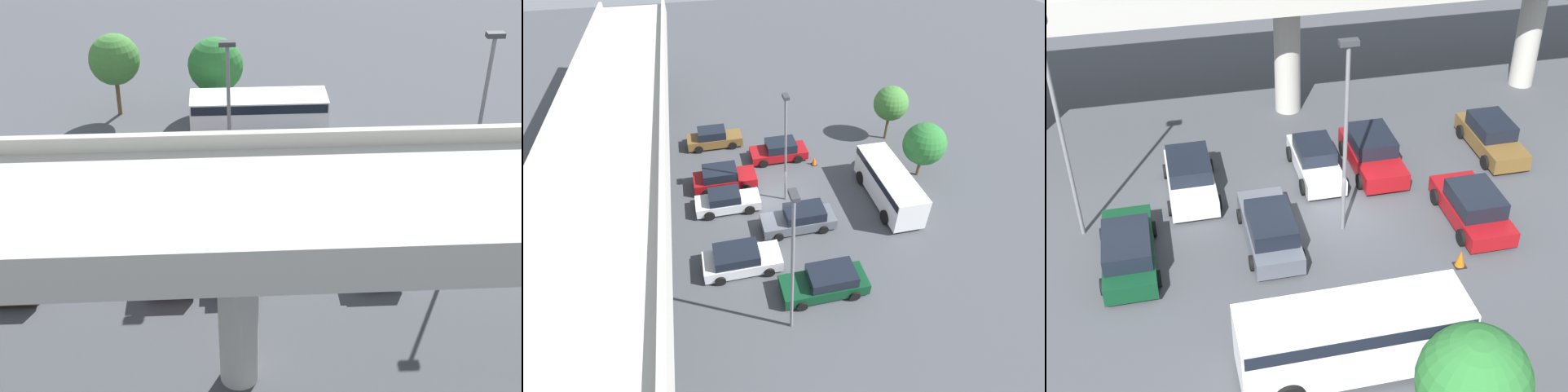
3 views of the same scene
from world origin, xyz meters
TOP-DOWN VIEW (x-y plane):
  - ground_plane at (0.00, 0.00)m, footprint 112.61×112.61m
  - highway_overpass at (-0.00, 9.68)m, footprint 53.86×6.61m
  - parked_car_0 at (-8.38, -1.18)m, footprint 2.16×4.89m
  - parked_car_1 at (-5.64, 3.27)m, footprint 2.21×4.65m
  - parked_car_2 at (-2.96, -1.08)m, footprint 2.11×4.87m
  - parked_car_3 at (-0.05, 3.42)m, footprint 1.99×4.47m
  - parked_car_4 at (2.58, 3.36)m, footprint 2.23×4.62m
  - parked_car_5 at (5.35, -1.49)m, footprint 2.23×4.58m
  - parked_car_6 at (8.48, 3.53)m, footprint 2.04×4.58m
  - shuttle_bus at (-1.58, -7.91)m, footprint 7.31×2.57m
  - lamp_post_near_aisle at (0.07, -0.79)m, footprint 0.70×0.35m
  - lamp_post_mid_lot at (-10.18, 1.27)m, footprint 0.70×0.35m
  - tree_front_left at (0.69, -11.53)m, footprint 3.17×3.17m
  - tree_front_right at (6.33, -11.31)m, footprint 2.88×2.88m
  - traffic_cone at (3.79, -4.04)m, footprint 0.44×0.44m

SIDE VIEW (x-z plane):
  - ground_plane at x=0.00m, z-range 0.00..0.00m
  - traffic_cone at x=3.79m, z-range -0.02..0.68m
  - parked_car_3 at x=-0.05m, z-range -0.05..1.44m
  - parked_car_2 at x=-2.96m, z-range -0.05..1.51m
  - parked_car_5 at x=5.35m, z-range -0.05..1.52m
  - parked_car_6 at x=8.48m, z-range -0.06..1.53m
  - parked_car_1 at x=-5.64m, z-range -0.03..1.52m
  - parked_car_0 at x=-8.38m, z-range -0.05..1.54m
  - parked_car_4 at x=2.58m, z-range -0.04..1.60m
  - shuttle_bus at x=-1.58m, z-range 0.25..2.75m
  - tree_front_left at x=0.69m, z-range 0.61..5.00m
  - tree_front_right at x=6.33m, z-range 0.95..5.75m
  - lamp_post_near_aisle at x=0.07m, z-range 0.69..8.84m
  - lamp_post_mid_lot at x=-10.18m, z-range 0.70..9.75m
  - highway_overpass at x=0.00m, z-range 2.40..10.15m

